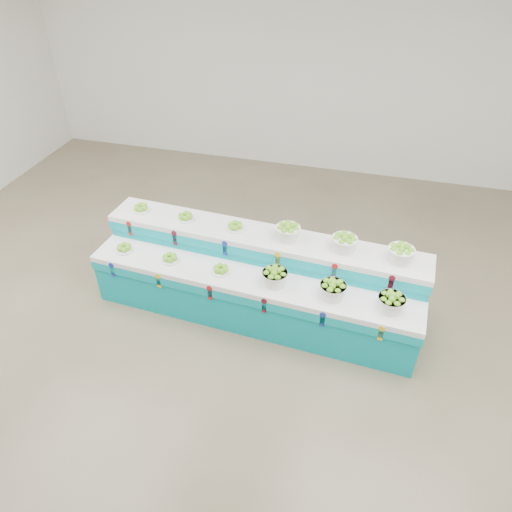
% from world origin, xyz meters
% --- Properties ---
extents(ground, '(10.00, 10.00, 0.00)m').
position_xyz_m(ground, '(0.00, 0.00, 0.00)').
color(ground, brown).
rests_on(ground, ground).
extents(back_wall, '(10.00, 0.00, 10.00)m').
position_xyz_m(back_wall, '(0.00, 5.00, 2.00)').
color(back_wall, silver).
rests_on(back_wall, ground).
extents(display_stand, '(4.14, 1.33, 1.02)m').
position_xyz_m(display_stand, '(0.37, 0.77, 0.51)').
color(display_stand, '#079BA8').
rests_on(display_stand, ground).
extents(plate_lower_left, '(0.25, 0.25, 0.10)m').
position_xyz_m(plate_lower_left, '(-1.33, 0.63, 0.77)').
color(plate_lower_left, white).
rests_on(plate_lower_left, display_stand).
extents(plate_lower_mid, '(0.25, 0.25, 0.10)m').
position_xyz_m(plate_lower_mid, '(-0.68, 0.59, 0.77)').
color(plate_lower_mid, white).
rests_on(plate_lower_mid, display_stand).
extents(plate_lower_right, '(0.25, 0.25, 0.10)m').
position_xyz_m(plate_lower_right, '(-0.00, 0.54, 0.77)').
color(plate_lower_right, white).
rests_on(plate_lower_right, display_stand).
extents(basket_lower_left, '(0.32, 0.32, 0.22)m').
position_xyz_m(basket_lower_left, '(0.67, 0.49, 0.83)').
color(basket_lower_left, silver).
rests_on(basket_lower_left, display_stand).
extents(basket_lower_mid, '(0.32, 0.32, 0.22)m').
position_xyz_m(basket_lower_mid, '(1.34, 0.44, 0.83)').
color(basket_lower_mid, silver).
rests_on(basket_lower_mid, display_stand).
extents(basket_lower_right, '(0.32, 0.32, 0.22)m').
position_xyz_m(basket_lower_right, '(1.98, 0.40, 0.83)').
color(basket_lower_right, silver).
rests_on(basket_lower_right, display_stand).
extents(plate_upper_left, '(0.25, 0.25, 0.10)m').
position_xyz_m(plate_upper_left, '(-1.29, 1.14, 1.07)').
color(plate_upper_left, white).
rests_on(plate_upper_left, display_stand).
extents(plate_upper_mid, '(0.25, 0.25, 0.10)m').
position_xyz_m(plate_upper_mid, '(-0.65, 1.09, 1.07)').
color(plate_upper_mid, white).
rests_on(plate_upper_mid, display_stand).
extents(plate_upper_right, '(0.25, 0.25, 0.10)m').
position_xyz_m(plate_upper_right, '(0.03, 1.04, 1.07)').
color(plate_upper_right, white).
rests_on(plate_upper_right, display_stand).
extents(basket_upper_left, '(0.32, 0.32, 0.22)m').
position_xyz_m(basket_upper_left, '(0.70, 0.99, 1.13)').
color(basket_upper_left, silver).
rests_on(basket_upper_left, display_stand).
extents(basket_upper_mid, '(0.32, 0.32, 0.22)m').
position_xyz_m(basket_upper_mid, '(1.38, 0.95, 1.13)').
color(basket_upper_mid, silver).
rests_on(basket_upper_mid, display_stand).
extents(basket_upper_right, '(0.32, 0.32, 0.22)m').
position_xyz_m(basket_upper_right, '(2.02, 0.90, 1.13)').
color(basket_upper_right, silver).
rests_on(basket_upper_right, display_stand).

